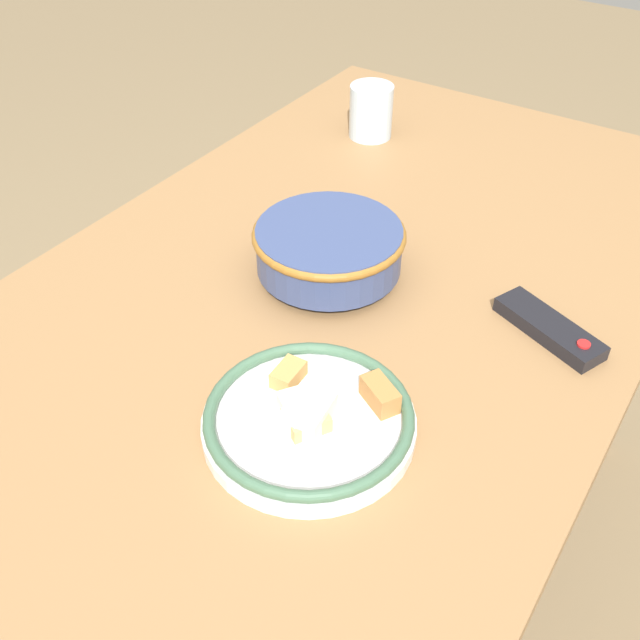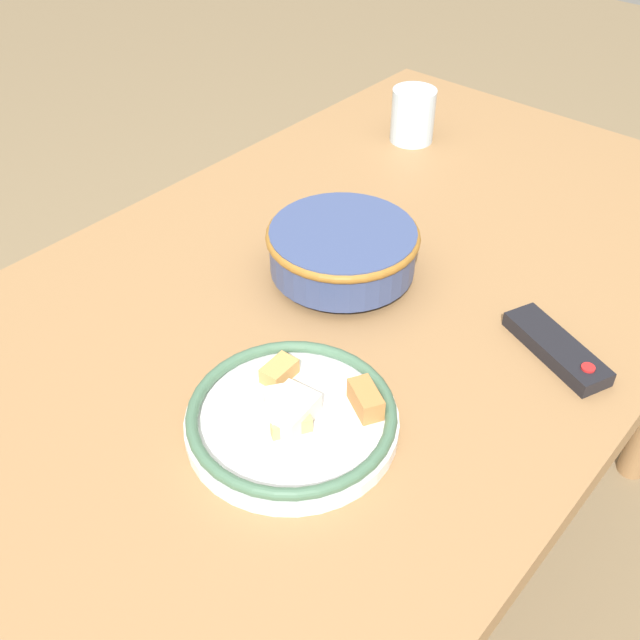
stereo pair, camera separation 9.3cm
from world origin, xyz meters
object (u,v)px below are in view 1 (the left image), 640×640
Objects in this scene: tv_remote at (549,328)px; drinking_glass at (371,111)px; noodle_bowl at (329,248)px; food_plate at (310,419)px.

tv_remote is 1.66× the size of drinking_glass.
drinking_glass is (-0.41, -0.17, 0.00)m from noodle_bowl.
noodle_bowl is 1.33× the size of tv_remote.
drinking_glass is at bearing -157.26° from noodle_bowl.
drinking_glass reaches higher than tv_remote.
food_plate is (0.26, 0.14, -0.03)m from noodle_bowl.
noodle_bowl reaches higher than food_plate.
food_plate is at bearing 28.62° from noodle_bowl.
tv_remote is 0.61m from drinking_glass.
noodle_bowl is 0.45m from drinking_glass.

